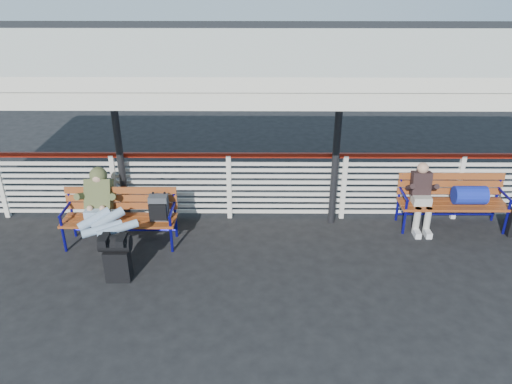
{
  "coord_description": "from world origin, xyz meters",
  "views": [
    {
      "loc": [
        0.52,
        -5.98,
        4.32
      ],
      "look_at": [
        0.48,
        1.0,
        0.94
      ],
      "focal_mm": 35.0,
      "sensor_mm": 36.0,
      "label": 1
    }
  ],
  "objects_px": {
    "luggage_stack": "(117,256)",
    "bench_right": "(460,196)",
    "bench_left": "(130,211)",
    "companion_person": "(422,196)",
    "traveler_man": "(104,216)"
  },
  "relations": [
    {
      "from": "traveler_man",
      "to": "bench_left",
      "type": "bearing_deg",
      "value": 49.01
    },
    {
      "from": "bench_left",
      "to": "traveler_man",
      "type": "distance_m",
      "value": 0.47
    },
    {
      "from": "luggage_stack",
      "to": "traveler_man",
      "type": "height_order",
      "value": "traveler_man"
    },
    {
      "from": "bench_left",
      "to": "traveler_man",
      "type": "bearing_deg",
      "value": -130.99
    },
    {
      "from": "luggage_stack",
      "to": "bench_left",
      "type": "distance_m",
      "value": 1.05
    },
    {
      "from": "bench_right",
      "to": "companion_person",
      "type": "distance_m",
      "value": 0.66
    },
    {
      "from": "companion_person",
      "to": "bench_right",
      "type": "bearing_deg",
      "value": 3.81
    },
    {
      "from": "bench_left",
      "to": "traveler_man",
      "type": "relative_size",
      "value": 1.1
    },
    {
      "from": "traveler_man",
      "to": "luggage_stack",
      "type": "bearing_deg",
      "value": -63.3
    },
    {
      "from": "companion_person",
      "to": "traveler_man",
      "type": "bearing_deg",
      "value": -170.32
    },
    {
      "from": "luggage_stack",
      "to": "bench_right",
      "type": "xyz_separation_m",
      "value": [
        5.43,
        1.6,
        0.18
      ]
    },
    {
      "from": "luggage_stack",
      "to": "bench_right",
      "type": "bearing_deg",
      "value": 16.04
    },
    {
      "from": "luggage_stack",
      "to": "companion_person",
      "type": "xyz_separation_m",
      "value": [
        4.77,
        1.56,
        0.2
      ]
    },
    {
      "from": "bench_left",
      "to": "companion_person",
      "type": "height_order",
      "value": "companion_person"
    },
    {
      "from": "luggage_stack",
      "to": "bench_right",
      "type": "relative_size",
      "value": 0.41
    }
  ]
}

